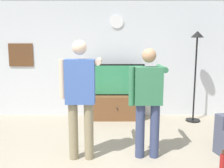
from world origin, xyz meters
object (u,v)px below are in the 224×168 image
(tv_stand, at_px, (116,107))
(beverage_bottle, at_px, (221,162))
(television, at_px, (116,80))
(person_standing_nearer_lamp, at_px, (80,93))
(wall_clock, at_px, (116,22))
(person_standing_nearer_couch, at_px, (147,97))
(floor_lamp, at_px, (195,58))
(framed_picture, at_px, (20,55))

(tv_stand, distance_m, beverage_bottle, 2.78)
(television, bearing_deg, person_standing_nearer_lamp, -105.58)
(wall_clock, distance_m, person_standing_nearer_lamp, 2.67)
(person_standing_nearer_couch, xyz_separation_m, beverage_bottle, (0.98, -0.44, -0.82))
(floor_lamp, xyz_separation_m, beverage_bottle, (-0.32, -2.24, -1.31))
(framed_picture, bearing_deg, wall_clock, -0.13)
(beverage_bottle, bearing_deg, framed_picture, 143.70)
(tv_stand, xyz_separation_m, framed_picture, (-2.26, 0.30, 1.20))
(tv_stand, height_order, floor_lamp, floor_lamp)
(tv_stand, xyz_separation_m, person_standing_nearer_lamp, (-0.57, -2.01, 0.74))
(wall_clock, relative_size, beverage_bottle, 1.02)
(framed_picture, bearing_deg, tv_stand, -7.44)
(wall_clock, height_order, person_standing_nearer_couch, wall_clock)
(television, bearing_deg, floor_lamp, -6.81)
(person_standing_nearer_lamp, bearing_deg, person_standing_nearer_couch, 3.12)
(tv_stand, xyz_separation_m, floor_lamp, (1.73, -0.16, 1.16))
(tv_stand, relative_size, person_standing_nearer_lamp, 0.65)
(floor_lamp, relative_size, person_standing_nearer_couch, 1.20)
(person_standing_nearer_lamp, bearing_deg, tv_stand, 74.08)
(wall_clock, xyz_separation_m, beverage_bottle, (1.40, -2.69, -2.12))
(person_standing_nearer_couch, relative_size, beverage_bottle, 5.54)
(person_standing_nearer_lamp, bearing_deg, television, 74.42)
(tv_stand, height_order, person_standing_nearer_couch, person_standing_nearer_couch)
(framed_picture, xyz_separation_m, person_standing_nearer_couch, (2.69, -2.26, -0.53))
(person_standing_nearer_couch, bearing_deg, tv_stand, 102.31)
(television, distance_m, person_standing_nearer_couch, 2.05)
(wall_clock, bearing_deg, television, -90.00)
(framed_picture, relative_size, person_standing_nearer_couch, 0.34)
(framed_picture, height_order, person_standing_nearer_couch, framed_picture)
(beverage_bottle, bearing_deg, television, 119.89)
(floor_lamp, relative_size, person_standing_nearer_lamp, 1.12)
(tv_stand, distance_m, floor_lamp, 2.08)
(framed_picture, height_order, person_standing_nearer_lamp, person_standing_nearer_lamp)
(person_standing_nearer_couch, height_order, beverage_bottle, person_standing_nearer_couch)
(television, relative_size, beverage_bottle, 4.17)
(framed_picture, relative_size, floor_lamp, 0.28)
(floor_lamp, bearing_deg, person_standing_nearer_couch, -125.79)
(television, height_order, wall_clock, wall_clock)
(television, bearing_deg, wall_clock, 90.00)
(floor_lamp, bearing_deg, person_standing_nearer_lamp, -141.12)
(television, relative_size, person_standing_nearer_couch, 0.75)
(television, relative_size, person_standing_nearer_lamp, 0.70)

